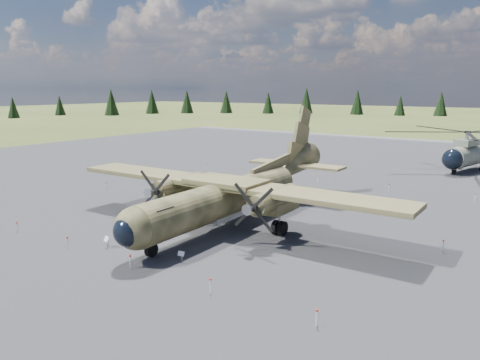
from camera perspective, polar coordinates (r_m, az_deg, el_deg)
The scene contains 8 objects.
ground at distance 39.64m, azimuth -0.59°, elevation -4.15°, with size 500.00×500.00×0.00m, color brown.
apron at distance 47.91m, azimuth 6.35°, elevation -1.53°, with size 120.00×120.00×0.04m, color slate.
transport_plane at distance 36.19m, azimuth -0.76°, elevation -1.26°, with size 28.23×25.70×9.33m.
helicopter_near at distance 65.96m, azimuth 26.09°, elevation 4.11°, with size 24.82×25.80×5.19m.
info_placard_left at distance 32.55m, azimuth -15.92°, elevation -7.08°, with size 0.53×0.31×0.78m.
info_placard_right at distance 29.17m, azimuth -7.18°, elevation -9.03°, with size 0.45×0.25×0.66m.
barrier_fence at distance 39.71m, azimuth -1.20°, elevation -3.37°, with size 33.12×29.62×0.85m.
treeline at distance 42.11m, azimuth 6.13°, elevation 3.18°, with size 325.63×327.94×10.96m.
Camera 1 is at (22.12, -31.19, 10.45)m, focal length 35.00 mm.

